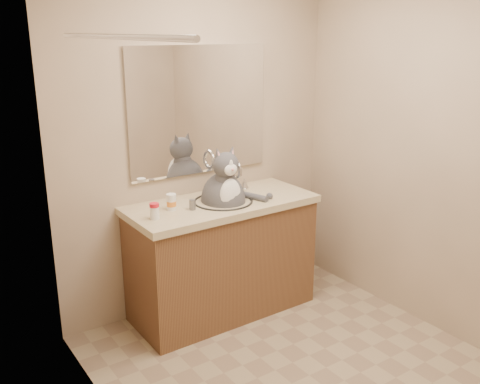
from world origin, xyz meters
The scene contains 8 objects.
room centered at (0.00, 0.00, 1.20)m, with size 2.22×2.52×2.42m.
vanity centered at (0.00, 0.96, 0.44)m, with size 1.34×0.59×1.12m.
mirror centered at (0.00, 1.24, 1.45)m, with size 1.10×0.02×0.90m, color white.
shower_curtain centered at (-1.05, 0.10, 1.03)m, with size 0.02×1.30×1.93m.
cat centered at (0.01, 0.94, 0.89)m, with size 0.43×0.39×0.61m.
pill_bottle_redcap centered at (-0.55, 0.89, 0.90)m, with size 0.07×0.07×0.10m.
pill_bottle_orange centered at (-0.38, 0.99, 0.90)m, with size 0.07×0.07×0.11m.
grey_canister centered at (-0.26, 0.92, 0.88)m, with size 0.05×0.05×0.07m.
Camera 1 is at (-1.91, -2.03, 2.00)m, focal length 40.00 mm.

